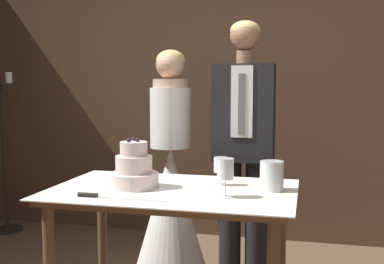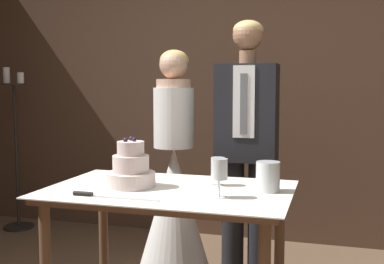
{
  "view_description": "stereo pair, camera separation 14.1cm",
  "coord_description": "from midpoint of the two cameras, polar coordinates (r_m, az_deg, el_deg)",
  "views": [
    {
      "loc": [
        0.73,
        -2.11,
        1.35
      ],
      "look_at": [
        0.06,
        0.66,
        1.08
      ],
      "focal_mm": 45.0,
      "sensor_mm": 36.0,
      "label": 1
    },
    {
      "loc": [
        0.87,
        -2.07,
        1.35
      ],
      "look_at": [
        0.06,
        0.66,
        1.08
      ],
      "focal_mm": 45.0,
      "sensor_mm": 36.0,
      "label": 2
    }
  ],
  "objects": [
    {
      "name": "wine_glass_middle",
      "position": [
        2.28,
        5.02,
        -4.53
      ],
      "size": [
        0.08,
        0.08,
        0.19
      ],
      "color": "silver",
      "rests_on": "cake_table"
    },
    {
      "name": "tiered_cake",
      "position": [
        2.53,
        -5.68,
        -4.45
      ],
      "size": [
        0.26,
        0.26,
        0.26
      ],
      "color": "beige",
      "rests_on": "cake_table"
    },
    {
      "name": "candle_stand",
      "position": [
        4.8,
        -19.35,
        -2.73
      ],
      "size": [
        0.28,
        0.28,
        1.52
      ],
      "color": "black",
      "rests_on": "ground_plane"
    },
    {
      "name": "bride",
      "position": [
        3.41,
        -0.95,
        -7.53
      ],
      "size": [
        0.54,
        0.54,
        1.6
      ],
      "color": "white",
      "rests_on": "ground_plane"
    },
    {
      "name": "wine_glass_near",
      "position": [
        2.56,
        4.66,
        -4.11
      ],
      "size": [
        0.07,
        0.07,
        0.15
      ],
      "color": "silver",
      "rests_on": "cake_table"
    },
    {
      "name": "wall_back",
      "position": [
        4.3,
        5.7,
        5.22
      ],
      "size": [
        5.21,
        0.12,
        2.66
      ],
      "primitive_type": "cube",
      "color": "#513828",
      "rests_on": "ground_plane"
    },
    {
      "name": "groom",
      "position": [
        3.22,
        7.74,
        -1.1
      ],
      "size": [
        0.4,
        0.25,
        1.78
      ],
      "color": "black",
      "rests_on": "ground_plane"
    },
    {
      "name": "cake_knife",
      "position": [
        2.34,
        -9.29,
        -7.44
      ],
      "size": [
        0.44,
        0.03,
        0.02
      ],
      "rotation": [
        0.0,
        0.0,
        0.01
      ],
      "color": "silver",
      "rests_on": "cake_table"
    },
    {
      "name": "cake_table",
      "position": [
        2.52,
        -1.12,
        -9.1
      ],
      "size": [
        1.26,
        0.8,
        0.82
      ],
      "color": "brown",
      "rests_on": "ground_plane"
    },
    {
      "name": "hurricane_candle",
      "position": [
        2.46,
        10.62,
        -5.3
      ],
      "size": [
        0.12,
        0.12,
        0.15
      ],
      "color": "silver",
      "rests_on": "cake_table"
    }
  ]
}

